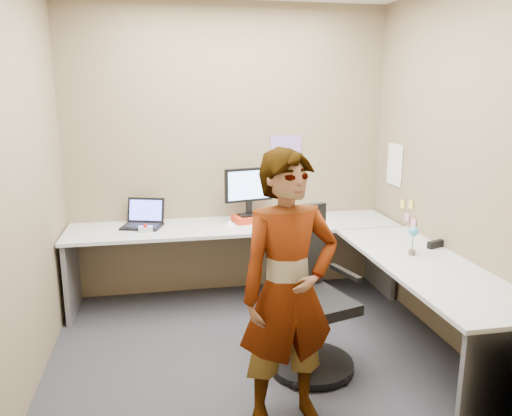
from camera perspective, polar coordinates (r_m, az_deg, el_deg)
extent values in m
plane|color=#232428|center=(3.91, -0.17, -16.06)|extent=(3.00, 3.00, 0.00)
plane|color=brown|center=(4.73, -3.12, 6.37)|extent=(3.00, 0.00, 3.00)
plane|color=brown|center=(4.01, 21.45, 4.26)|extent=(0.00, 2.70, 2.70)
plane|color=brown|center=(3.51, -25.08, 2.77)|extent=(0.00, 2.70, 2.70)
cube|color=#B0B0B0|center=(4.53, -2.46, -2.10)|extent=(2.96, 0.65, 0.03)
cube|color=#B0B0B0|center=(3.72, 19.00, -6.28)|extent=(0.65, 1.91, 0.03)
cube|color=#59595B|center=(4.67, -20.33, -7.18)|extent=(0.04, 0.60, 0.70)
cube|color=#59595B|center=(5.04, 14.06, -5.24)|extent=(0.04, 0.60, 0.70)
cube|color=#59595B|center=(3.18, 26.97, -17.69)|extent=(0.60, 0.04, 0.70)
cube|color=red|center=(4.63, -0.76, -1.21)|extent=(0.33, 0.27, 0.06)
cube|color=black|center=(4.62, -0.76, -0.77)|extent=(0.22, 0.17, 0.01)
cube|color=black|center=(4.62, -0.81, 0.07)|extent=(0.06, 0.05, 0.12)
cube|color=black|center=(4.58, -0.82, 2.67)|extent=(0.46, 0.14, 0.31)
cube|color=#92BCFD|center=(4.56, -0.72, 2.63)|extent=(0.41, 0.10, 0.26)
cube|color=black|center=(4.54, -12.90, -2.07)|extent=(0.40, 0.33, 0.02)
cube|color=black|center=(4.63, -12.48, -0.23)|extent=(0.34, 0.17, 0.22)
cube|color=#4F61FB|center=(4.63, -12.48, -0.23)|extent=(0.30, 0.14, 0.18)
cube|color=#B7B7BC|center=(4.40, -12.50, -2.36)|extent=(0.12, 0.08, 0.04)
sphere|color=red|center=(4.39, -12.53, -2.02)|extent=(0.04, 0.04, 0.04)
cone|color=white|center=(4.47, -3.00, -1.72)|extent=(0.10, 0.10, 0.06)
cube|color=black|center=(4.11, 19.84, -3.91)|extent=(0.15, 0.09, 0.05)
cylinder|color=brown|center=(3.87, 17.39, -4.86)|extent=(0.05, 0.05, 0.04)
cylinder|color=#338C3F|center=(3.84, 17.48, -3.58)|extent=(0.01, 0.01, 0.14)
sphere|color=#389CC6|center=(3.83, 17.55, -2.58)|extent=(0.07, 0.07, 0.07)
cube|color=#846BB7|center=(4.82, 3.42, 5.91)|extent=(0.30, 0.01, 0.40)
cube|color=white|center=(4.79, 15.57, 4.80)|extent=(0.01, 0.28, 0.38)
cube|color=#F2E059|center=(4.54, 17.28, 0.39)|extent=(0.01, 0.07, 0.07)
cube|color=pink|center=(4.61, 16.88, -1.05)|extent=(0.01, 0.07, 0.07)
cube|color=pink|center=(4.52, 17.56, -1.66)|extent=(0.01, 0.07, 0.07)
cube|color=#F2E059|center=(4.68, 16.40, 0.43)|extent=(0.01, 0.07, 0.07)
cylinder|color=black|center=(3.69, 6.33, -17.28)|extent=(0.59, 0.59, 0.04)
cylinder|color=black|center=(3.58, 6.43, -14.06)|extent=(0.06, 0.06, 0.42)
cube|color=black|center=(3.48, 6.52, -10.81)|extent=(0.60, 0.60, 0.07)
cube|color=black|center=(3.54, 4.58, -4.32)|extent=(0.46, 0.18, 0.58)
cube|color=black|center=(3.28, 2.72, -8.87)|extent=(0.13, 0.32, 0.03)
cube|color=black|center=(3.56, 10.17, -7.28)|extent=(0.13, 0.32, 0.03)
imported|color=#999399|center=(2.86, 3.73, -9.47)|extent=(0.64, 0.48, 1.62)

